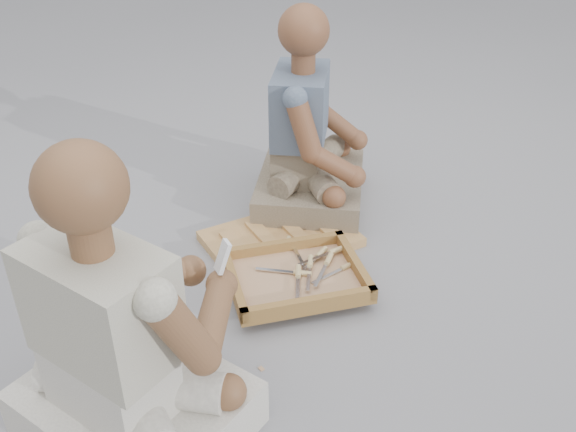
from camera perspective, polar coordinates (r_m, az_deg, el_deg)
ground at (r=2.50m, az=0.71°, el=-6.81°), size 60.00×60.00×0.00m
carved_panel at (r=2.77m, az=-0.66°, el=-2.04°), size 0.66×0.49×0.04m
tool_tray at (r=2.48m, az=0.69°, el=-5.46°), size 0.63×0.57×0.07m
chisel_0 at (r=2.48m, az=0.81°, el=-5.06°), size 0.16×0.17×0.02m
chisel_1 at (r=2.46m, az=0.90°, el=-5.27°), size 0.15×0.18×0.02m
chisel_2 at (r=2.58m, az=2.75°, el=-3.50°), size 0.21×0.10×0.02m
chisel_3 at (r=2.58m, az=3.96°, el=-3.19°), size 0.22×0.03×0.02m
chisel_4 at (r=2.53m, az=5.02°, el=-4.60°), size 0.22×0.02×0.02m
chisel_5 at (r=2.53m, az=3.50°, el=-4.13°), size 0.19×0.14×0.02m
chisel_6 at (r=2.52m, az=1.96°, el=-4.36°), size 0.16×0.18×0.02m
chisel_7 at (r=2.64m, az=0.41°, el=-2.60°), size 0.09×0.21×0.02m
wood_chip_0 at (r=2.62m, az=3.26°, el=-4.91°), size 0.02×0.02×0.00m
wood_chip_1 at (r=2.53m, az=-4.20°, el=-6.34°), size 0.02×0.02×0.00m
wood_chip_2 at (r=2.65m, az=-9.81°, el=-4.76°), size 0.02×0.02×0.00m
wood_chip_3 at (r=2.68m, az=0.37°, el=-3.89°), size 0.02×0.02×0.00m
wood_chip_4 at (r=2.44m, az=-0.45°, el=-7.97°), size 0.02×0.02×0.00m
wood_chip_5 at (r=2.58m, az=2.42°, el=-5.53°), size 0.02×0.02×0.00m
wood_chip_6 at (r=2.53m, az=5.82°, el=-6.41°), size 0.02×0.02×0.00m
wood_chip_7 at (r=2.65m, az=-10.21°, el=-4.94°), size 0.02×0.02×0.00m
wood_chip_8 at (r=2.54m, az=-0.75°, el=-6.05°), size 0.02×0.02×0.00m
wood_chip_9 at (r=2.59m, az=5.16°, el=-5.45°), size 0.02×0.02×0.00m
wood_chip_10 at (r=2.48m, az=-3.39°, el=-7.30°), size 0.02×0.02×0.00m
wood_chip_11 at (r=2.57m, az=-4.86°, el=-5.65°), size 0.02×0.02×0.00m
wood_chip_12 at (r=2.20m, az=-2.39°, el=-13.40°), size 0.02×0.02×0.00m
wood_chip_13 at (r=2.52m, az=-2.19°, el=-6.50°), size 0.02×0.02×0.00m
craftsman at (r=1.86m, az=-14.39°, el=-11.20°), size 0.72×0.74×0.96m
companion at (r=2.92m, az=1.81°, el=6.41°), size 0.76×0.76×0.93m
mobile_phone at (r=1.93m, az=-5.83°, el=-3.61°), size 0.06×0.05×0.10m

